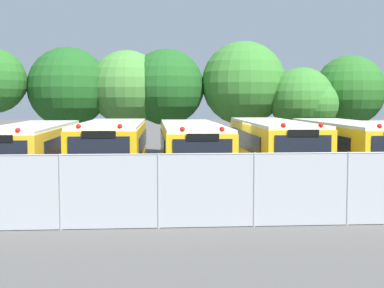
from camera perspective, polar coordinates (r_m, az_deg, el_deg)
The scene contains 13 objects.
ground_plane at distance 24.23m, azimuth 4.20°, elevation -3.75°, with size 160.00×160.00×0.00m, color #514F4C.
school_bus_0 at distance 24.36m, azimuth -16.01°, elevation -0.65°, with size 2.66×10.90×2.57m.
school_bus_1 at distance 23.74m, azimuth -8.16°, elevation -0.53°, with size 2.80×9.85×2.68m.
school_bus_2 at distance 24.08m, azimuth -0.09°, elevation -0.51°, with size 2.53×11.21×2.59m.
school_bus_3 at distance 24.52m, azimuth 8.25°, elevation -0.35°, with size 2.63×10.69×2.70m.
school_bus_4 at distance 25.34m, azimuth 15.69°, elevation -0.36°, with size 2.54×10.30×2.66m.
tree_1 at distance 34.85m, azimuth -12.52°, elevation 5.63°, with size 4.92×4.92×6.71m.
tree_2 at distance 34.63m, azimuth -6.82°, elevation 5.75°, with size 4.62×4.62×6.56m.
tree_3 at distance 34.63m, azimuth -2.95°, elevation 5.77°, with size 4.71×4.71×6.64m.
tree_4 at distance 34.53m, azimuth 5.11°, elevation 6.24°, with size 5.17×5.17×7.11m.
tree_5 at distance 33.98m, azimuth 11.54°, elevation 4.32°, with size 4.02×3.87×5.45m.
tree_6 at distance 36.52m, azimuth 15.76°, elevation 5.40°, with size 4.45×4.45×6.31m.
chainlink_fence at distance 15.64m, azimuth 11.13°, elevation -4.44°, with size 23.64×0.07×2.05m.
Camera 1 is at (-3.52, -23.72, 3.46)m, focal length 52.08 mm.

